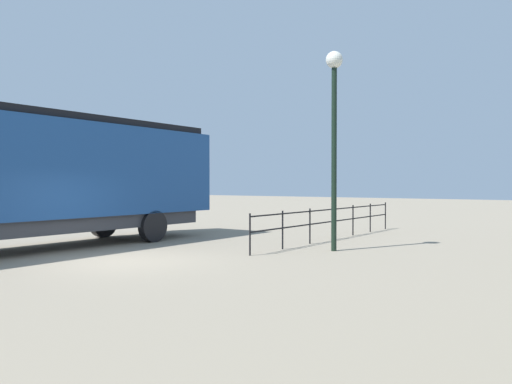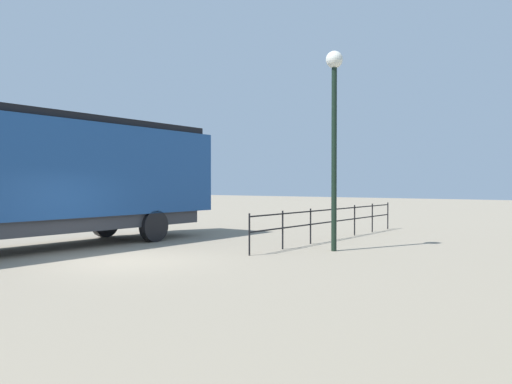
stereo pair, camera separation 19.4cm
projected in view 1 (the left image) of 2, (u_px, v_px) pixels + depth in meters
The scene contains 4 objects.
ground_plane at pixel (121, 261), 13.19m from camera, with size 120.00×120.00×0.00m, color gray.
locomotive at pixel (5, 173), 14.65m from camera, with size 2.99×15.77×4.17m.
lamp_post at pixel (334, 111), 15.16m from camera, with size 0.51×0.51×5.99m.
platform_fence at pixel (333, 218), 18.41m from camera, with size 0.05×10.32×1.19m.
Camera 1 is at (10.50, -8.68, 2.02)m, focal length 35.55 mm.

